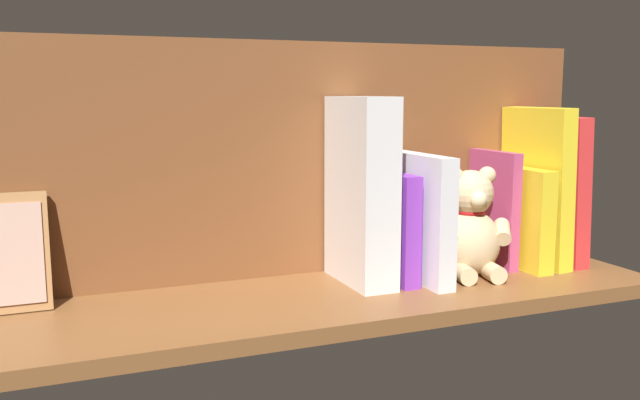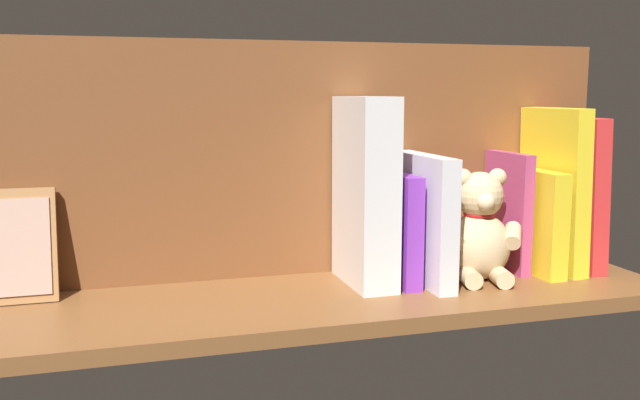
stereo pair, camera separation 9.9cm
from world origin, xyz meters
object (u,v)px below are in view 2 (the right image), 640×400
Objects in this scene: teddy_bear at (479,231)px; dictionary_thick_white at (365,192)px; book_0 at (573,193)px; picture_frame_leaning at (19,246)px.

dictionary_thick_white is at bearing 2.41° from teddy_bear.
picture_frame_leaning is at bearing -3.17° from book_0.
book_0 is at bearing 176.83° from picture_frame_leaning.
dictionary_thick_white reaches higher than teddy_bear.
dictionary_thick_white is 1.78× the size of picture_frame_leaning.
picture_frame_leaning is (67.01, -7.99, 0.15)cm from teddy_bear.
picture_frame_leaning is at bearing -5.70° from dictionary_thick_white.
dictionary_thick_white is at bearing 174.30° from picture_frame_leaning.
picture_frame_leaning is (85.99, -4.76, -4.64)cm from book_0.
dictionary_thick_white is 49.95cm from picture_frame_leaning.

